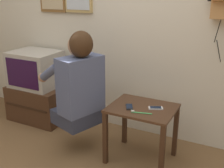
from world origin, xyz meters
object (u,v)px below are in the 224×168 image
cell_phone_held (129,107)px  person (79,83)px  cell_phone_spare (156,108)px  toothbrush (140,113)px  television (36,69)px

cell_phone_held → person: bearing=160.2°
person → cell_phone_spare: person is taller
cell_phone_held → toothbrush: bearing=-56.9°
television → cell_phone_held: size_ratio=3.98×
toothbrush → cell_phone_spare: bearing=-42.9°
cell_phone_spare → cell_phone_held: bearing=-95.4°
television → cell_phone_held: bearing=-13.1°
person → cell_phone_spare: (0.70, 0.15, -0.17)m
cell_phone_held → toothbrush: size_ratio=0.79×
television → toothbrush: (1.48, -0.39, -0.09)m
person → cell_phone_spare: 0.73m
cell_phone_spare → toothbrush: toothbrush is taller
person → toothbrush: size_ratio=5.17×
television → cell_phone_spare: television is taller
person → cell_phone_spare: size_ratio=6.53×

